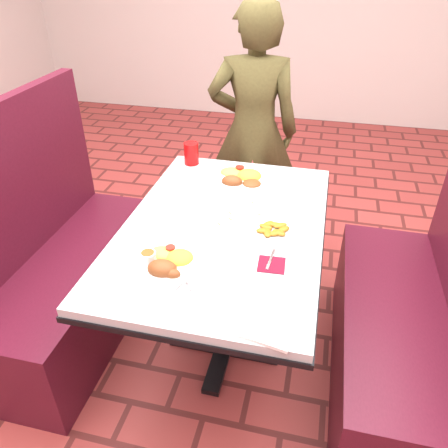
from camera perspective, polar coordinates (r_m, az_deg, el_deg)
The scene contains 14 objects.
dining_table at distance 1.84m, azimuth 0.00°, elevation -2.51°, with size 0.81×1.21×0.75m.
booth_bench_left at distance 2.32m, azimuth -19.70°, elevation -6.24°, with size 0.47×1.20×1.17m.
booth_bench_right at distance 2.06m, azimuth 22.69°, elevation -12.70°, with size 0.47×1.20×1.17m.
diner_person at distance 2.71m, azimuth 3.79°, elevation 11.88°, with size 0.55×0.36×1.50m, color brown.
near_dinner_plate at distance 1.56m, azimuth -7.35°, elevation -4.67°, with size 0.24×0.24×0.08m.
far_dinner_plate at distance 2.10m, azimuth 2.28°, elevation 6.26°, with size 0.29×0.29×0.08m.
plantain_plate at distance 1.73m, azimuth 6.41°, elevation -0.88°, with size 0.18×0.18×0.03m.
maroon_napkin at distance 1.57m, azimuth 6.22°, elevation -5.30°, with size 0.10×0.10×0.00m, color #5C0D1F.
spoon_utensil at distance 1.59m, azimuth 6.10°, elevation -4.60°, with size 0.01×0.12×0.00m, color silver.
red_tumbler at distance 2.27m, azimuth -4.29°, elevation 9.18°, with size 0.07×0.07×0.11m, color red.
paper_napkin at distance 1.35m, azimuth 4.94°, elevation -12.75°, with size 0.21×0.16×0.01m, color white.
knife_utensil at distance 1.52m, azimuth -4.90°, elevation -6.27°, with size 0.01×0.18×0.00m, color silver.
fork_utensil at distance 1.49m, azimuth -5.38°, elevation -7.37°, with size 0.01×0.15×0.00m, color #BBBBBF.
lettuce_shreds at distance 1.83m, azimuth 1.66°, elevation 0.87°, with size 0.28×0.32×0.00m, color #82B147, non-canonical shape.
Camera 1 is at (0.35, -1.45, 1.72)m, focal length 35.00 mm.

